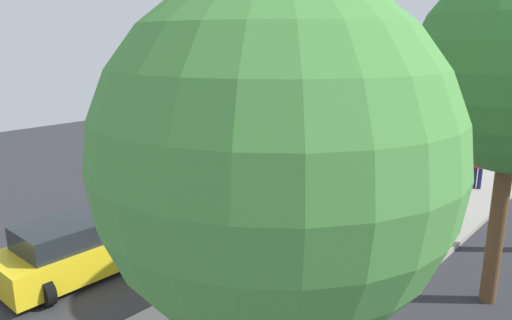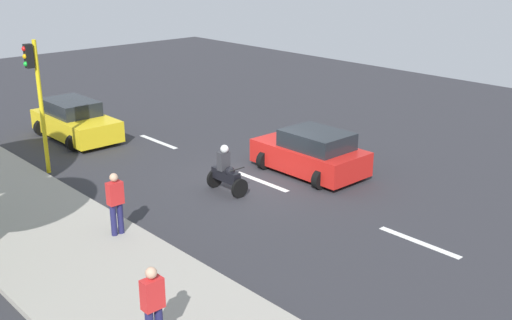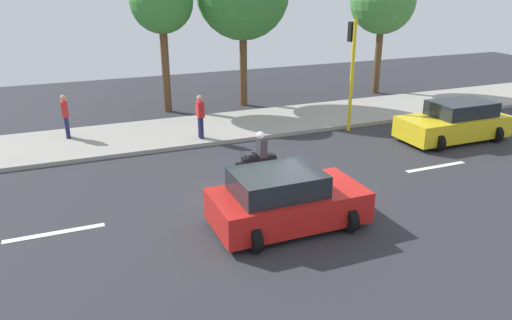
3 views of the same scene
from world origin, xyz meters
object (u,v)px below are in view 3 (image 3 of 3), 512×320
(pedestrian_by_tree, at_px, (200,115))
(motorcycle, at_px, (258,159))
(car_red, at_px, (285,200))
(street_tree_center, at_px, (383,1))
(pedestrian_near_signal, at_px, (65,115))
(street_tree_north, at_px, (161,3))
(car_yellow_cab, at_px, (454,122))
(traffic_light_corner, at_px, (352,60))

(pedestrian_by_tree, bearing_deg, motorcycle, -171.37)
(car_red, relative_size, street_tree_center, 0.59)
(pedestrian_near_signal, height_order, street_tree_north, street_tree_north)
(car_yellow_cab, xyz_separation_m, traffic_light_corner, (2.71, 3.12, 2.22))
(street_tree_north, bearing_deg, street_tree_center, -91.93)
(pedestrian_by_tree, xyz_separation_m, street_tree_center, (4.67, -11.39, 3.79))
(car_red, height_order, street_tree_north, street_tree_north)
(pedestrian_near_signal, distance_m, street_tree_north, 6.76)
(pedestrian_near_signal, distance_m, traffic_light_corner, 11.40)
(car_yellow_cab, bearing_deg, street_tree_north, 47.58)
(street_tree_center, bearing_deg, traffic_light_corner, 136.04)
(car_red, bearing_deg, traffic_light_corner, -42.37)
(traffic_light_corner, height_order, street_tree_center, street_tree_center)
(motorcycle, xyz_separation_m, street_tree_north, (9.29, 0.80, 4.31))
(traffic_light_corner, bearing_deg, street_tree_center, -43.96)
(car_red, xyz_separation_m, street_tree_center, (12.13, -11.35, 4.13))
(pedestrian_near_signal, height_order, street_tree_center, street_tree_center)
(pedestrian_near_signal, xyz_separation_m, street_tree_center, (2.65, -16.17, 3.79))
(motorcycle, distance_m, pedestrian_near_signal, 8.29)
(pedestrian_near_signal, distance_m, street_tree_center, 16.81)
(car_red, distance_m, pedestrian_by_tree, 7.47)
(car_yellow_cab, bearing_deg, car_red, 113.20)
(car_red, relative_size, pedestrian_by_tree, 2.30)
(pedestrian_by_tree, bearing_deg, street_tree_center, -67.73)
(motorcycle, bearing_deg, street_tree_center, -50.37)
(motorcycle, distance_m, pedestrian_by_tree, 4.31)
(pedestrian_near_signal, relative_size, street_tree_center, 0.26)
(car_yellow_cab, distance_m, street_tree_north, 13.41)
(pedestrian_by_tree, relative_size, street_tree_north, 0.26)
(car_red, bearing_deg, car_yellow_cab, -66.80)
(pedestrian_near_signal, xyz_separation_m, traffic_light_corner, (-2.83, -10.88, 1.87))
(street_tree_north, bearing_deg, pedestrian_by_tree, -178.22)
(car_red, relative_size, motorcycle, 2.54)
(pedestrian_by_tree, xyz_separation_m, street_tree_north, (5.06, 0.16, 3.90))
(motorcycle, bearing_deg, car_red, 169.46)
(pedestrian_by_tree, distance_m, traffic_light_corner, 6.44)
(car_red, distance_m, street_tree_north, 13.22)
(traffic_light_corner, bearing_deg, motorcycle, 122.06)
(car_red, height_order, traffic_light_corner, traffic_light_corner)
(motorcycle, height_order, pedestrian_near_signal, pedestrian_near_signal)
(car_yellow_cab, relative_size, car_red, 1.10)
(traffic_light_corner, xyz_separation_m, street_tree_center, (5.48, -5.28, 1.92))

